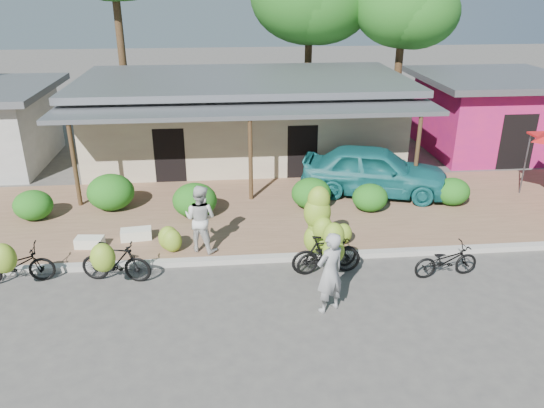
{
  "coord_description": "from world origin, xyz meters",
  "views": [
    {
      "loc": [
        -0.85,
        -10.37,
        6.95
      ],
      "look_at": [
        0.42,
        3.06,
        1.2
      ],
      "focal_mm": 35.0,
      "sensor_mm": 36.0,
      "label": 1
    }
  ],
  "objects_px": {
    "bike_far_left": "(13,264)",
    "bike_center": "(322,236)",
    "vendor": "(330,273)",
    "teal_van": "(374,170)",
    "sack_far": "(90,242)",
    "bike_left": "(114,261)",
    "tree_near_right": "(399,5)",
    "sack_near": "(136,234)",
    "bike_right": "(328,252)",
    "bystander": "(200,218)",
    "bike_far_right": "(446,260)"
  },
  "relations": [
    {
      "from": "tree_near_right",
      "to": "bike_right",
      "type": "xyz_separation_m",
      "value": [
        -5.68,
        -13.53,
        -5.17
      ]
    },
    {
      "from": "bike_far_left",
      "to": "sack_far",
      "type": "distance_m",
      "value": 2.21
    },
    {
      "from": "bike_far_left",
      "to": "bike_center",
      "type": "relative_size",
      "value": 0.91
    },
    {
      "from": "bike_left",
      "to": "vendor",
      "type": "distance_m",
      "value": 5.28
    },
    {
      "from": "vendor",
      "to": "teal_van",
      "type": "bearing_deg",
      "value": -142.17
    },
    {
      "from": "vendor",
      "to": "teal_van",
      "type": "distance_m",
      "value": 7.18
    },
    {
      "from": "bike_right",
      "to": "sack_near",
      "type": "xyz_separation_m",
      "value": [
        -5.06,
        2.34,
        -0.42
      ]
    },
    {
      "from": "bike_far_left",
      "to": "sack_near",
      "type": "distance_m",
      "value": 3.34
    },
    {
      "from": "sack_near",
      "to": "vendor",
      "type": "xyz_separation_m",
      "value": [
        4.8,
        -3.8,
        0.7
      ]
    },
    {
      "from": "bike_right",
      "to": "bystander",
      "type": "distance_m",
      "value": 3.54
    },
    {
      "from": "sack_far",
      "to": "tree_near_right",
      "type": "bearing_deg",
      "value": 44.06
    },
    {
      "from": "tree_near_right",
      "to": "sack_near",
      "type": "bearing_deg",
      "value": -133.81
    },
    {
      "from": "sack_near",
      "to": "sack_far",
      "type": "distance_m",
      "value": 1.27
    },
    {
      "from": "bystander",
      "to": "bike_left",
      "type": "bearing_deg",
      "value": 58.56
    },
    {
      "from": "bike_left",
      "to": "vendor",
      "type": "relative_size",
      "value": 0.94
    },
    {
      "from": "bike_far_left",
      "to": "sack_near",
      "type": "bearing_deg",
      "value": -58.49
    },
    {
      "from": "bike_far_left",
      "to": "sack_near",
      "type": "height_order",
      "value": "bike_far_left"
    },
    {
      "from": "sack_near",
      "to": "bike_left",
      "type": "bearing_deg",
      "value": -95.45
    },
    {
      "from": "bike_right",
      "to": "teal_van",
      "type": "bearing_deg",
      "value": -28.87
    },
    {
      "from": "teal_van",
      "to": "sack_near",
      "type": "bearing_deg",
      "value": 126.5
    },
    {
      "from": "tree_near_right",
      "to": "bike_center",
      "type": "distance_m",
      "value": 15.02
    },
    {
      "from": "bike_far_right",
      "to": "sack_far",
      "type": "height_order",
      "value": "bike_far_right"
    },
    {
      "from": "vendor",
      "to": "bike_left",
      "type": "bearing_deg",
      "value": -46.86
    },
    {
      "from": "tree_near_right",
      "to": "teal_van",
      "type": "height_order",
      "value": "tree_near_right"
    },
    {
      "from": "bike_far_left",
      "to": "bike_far_right",
      "type": "height_order",
      "value": "bike_far_left"
    },
    {
      "from": "tree_near_right",
      "to": "bike_right",
      "type": "relative_size",
      "value": 4.23
    },
    {
      "from": "tree_near_right",
      "to": "bike_center",
      "type": "xyz_separation_m",
      "value": [
        -5.73,
        -12.95,
        -5.0
      ]
    },
    {
      "from": "bike_far_left",
      "to": "vendor",
      "type": "relative_size",
      "value": 0.99
    },
    {
      "from": "bike_left",
      "to": "bike_center",
      "type": "xyz_separation_m",
      "value": [
        5.22,
        0.42,
        0.24
      ]
    },
    {
      "from": "tree_near_right",
      "to": "sack_near",
      "type": "xyz_separation_m",
      "value": [
        -10.74,
        -11.19,
        -5.59
      ]
    },
    {
      "from": "bike_left",
      "to": "sack_near",
      "type": "xyz_separation_m",
      "value": [
        0.21,
        2.18,
        -0.35
      ]
    },
    {
      "from": "bike_far_left",
      "to": "bike_far_right",
      "type": "distance_m",
      "value": 10.67
    },
    {
      "from": "bike_center",
      "to": "teal_van",
      "type": "xyz_separation_m",
      "value": [
        2.63,
        4.56,
        0.09
      ]
    },
    {
      "from": "teal_van",
      "to": "sack_far",
      "type": "bearing_deg",
      "value": 126.07
    },
    {
      "from": "bike_center",
      "to": "bike_far_right",
      "type": "bearing_deg",
      "value": -123.41
    },
    {
      "from": "bike_far_left",
      "to": "teal_van",
      "type": "xyz_separation_m",
      "value": [
        10.26,
        4.83,
        0.38
      ]
    },
    {
      "from": "teal_van",
      "to": "bike_center",
      "type": "bearing_deg",
      "value": 166.42
    },
    {
      "from": "vendor",
      "to": "tree_near_right",
      "type": "bearing_deg",
      "value": -140.54
    },
    {
      "from": "vendor",
      "to": "teal_van",
      "type": "xyz_separation_m",
      "value": [
        2.83,
        6.6,
        -0.02
      ]
    },
    {
      "from": "bike_far_left",
      "to": "bike_far_right",
      "type": "bearing_deg",
      "value": -99.21
    },
    {
      "from": "sack_near",
      "to": "teal_van",
      "type": "xyz_separation_m",
      "value": [
        7.63,
        2.8,
        0.68
      ]
    },
    {
      "from": "bike_center",
      "to": "bystander",
      "type": "height_order",
      "value": "bike_center"
    },
    {
      "from": "vendor",
      "to": "teal_van",
      "type": "height_order",
      "value": "vendor"
    },
    {
      "from": "bike_right",
      "to": "teal_van",
      "type": "relative_size",
      "value": 0.37
    },
    {
      "from": "vendor",
      "to": "teal_van",
      "type": "relative_size",
      "value": 0.4
    },
    {
      "from": "tree_near_right",
      "to": "vendor",
      "type": "xyz_separation_m",
      "value": [
        -5.93,
        -14.99,
        -4.89
      ]
    },
    {
      "from": "bike_left",
      "to": "sack_far",
      "type": "xyz_separation_m",
      "value": [
        -1.0,
        1.81,
        -0.36
      ]
    },
    {
      "from": "bike_left",
      "to": "bike_right",
      "type": "bearing_deg",
      "value": -80.56
    },
    {
      "from": "bike_far_left",
      "to": "vendor",
      "type": "xyz_separation_m",
      "value": [
        7.43,
        -1.77,
        0.39
      ]
    },
    {
      "from": "sack_far",
      "to": "vendor",
      "type": "xyz_separation_m",
      "value": [
        6.01,
        -3.43,
        0.71
      ]
    }
  ]
}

